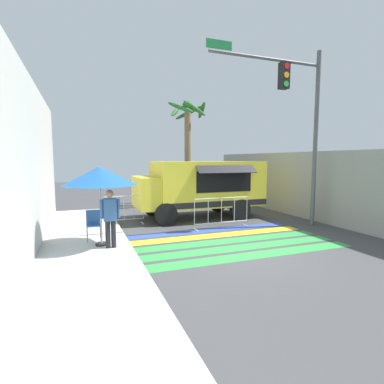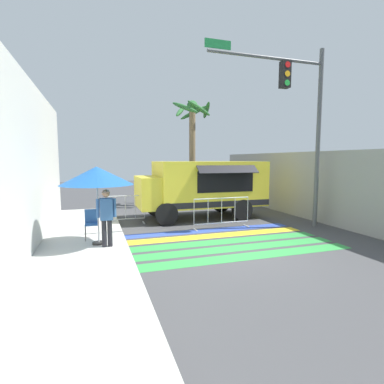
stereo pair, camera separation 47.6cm
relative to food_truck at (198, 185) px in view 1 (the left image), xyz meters
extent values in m
plane|color=#424244|center=(-0.57, -4.95, -1.43)|extent=(60.00, 60.00, 0.00)
cube|color=#B7B5AD|center=(-5.72, -4.95, -1.36)|extent=(4.40, 16.00, 0.15)
cube|color=silver|center=(-6.04, -4.95, 0.92)|extent=(0.25, 16.00, 4.70)
cube|color=gray|center=(4.38, -1.95, 0.01)|extent=(0.20, 16.00, 2.88)
cube|color=green|center=(-0.57, -5.42, -1.43)|extent=(6.40, 0.56, 0.01)
cube|color=green|center=(-0.57, -4.66, -1.43)|extent=(6.40, 0.56, 0.01)
cube|color=green|center=(-0.57, -3.90, -1.43)|extent=(6.40, 0.56, 0.01)
cube|color=yellow|center=(-0.57, -3.14, -1.43)|extent=(6.40, 0.56, 0.01)
cube|color=#334FB2|center=(-0.57, -2.38, -1.43)|extent=(6.40, 0.56, 0.01)
cube|color=yellow|center=(0.42, 0.01, 0.08)|extent=(4.61, 2.39, 1.90)
cube|color=yellow|center=(-1.88, 0.01, -0.23)|extent=(1.63, 2.20, 1.28)
cube|color=#1E232D|center=(-2.65, 0.01, 0.09)|extent=(0.06, 1.91, 0.49)
cube|color=black|center=(0.69, -1.21, 0.22)|extent=(2.44, 0.03, 0.86)
cube|color=black|center=(0.69, -1.41, 0.73)|extent=(2.54, 0.43, 0.31)
cube|color=black|center=(0.42, -1.20, -0.69)|extent=(4.61, 0.01, 0.24)
cylinder|color=black|center=(-1.75, -1.09, -0.99)|extent=(0.89, 0.22, 0.89)
cylinder|color=black|center=(-1.75, 1.11, -0.99)|extent=(0.89, 0.22, 0.89)
cylinder|color=black|center=(1.51, -1.09, -0.99)|extent=(0.89, 0.22, 0.89)
cylinder|color=black|center=(1.51, 1.11, -0.99)|extent=(0.89, 0.22, 0.89)
cylinder|color=#515456|center=(3.58, -3.02, 1.82)|extent=(0.16, 0.16, 6.51)
cylinder|color=#515456|center=(1.37, -3.02, 4.54)|extent=(4.42, 0.11, 0.11)
cube|color=black|center=(2.04, -3.05, 4.03)|extent=(0.32, 0.28, 0.90)
cylinder|color=red|center=(2.04, -3.19, 4.33)|extent=(0.20, 0.02, 0.20)
cylinder|color=#F2A519|center=(2.04, -3.19, 4.03)|extent=(0.20, 0.02, 0.20)
cylinder|color=green|center=(2.04, -3.19, 3.73)|extent=(0.20, 0.02, 0.20)
cube|color=#197238|center=(-0.48, -3.04, 4.76)|extent=(0.90, 0.02, 0.28)
cylinder|color=black|center=(-4.30, -3.52, -1.25)|extent=(0.36, 0.36, 0.06)
cylinder|color=#B2B2B7|center=(-4.30, -3.52, -0.18)|extent=(0.04, 0.04, 2.20)
cone|color=#1E59A5|center=(-4.30, -3.52, 0.66)|extent=(2.01, 2.01, 0.51)
cylinder|color=#4C4C51|center=(-4.67, -3.09, -1.06)|extent=(0.02, 0.02, 0.44)
cylinder|color=#4C4C51|center=(-4.28, -3.09, -1.06)|extent=(0.02, 0.02, 0.44)
cylinder|color=#4C4C51|center=(-4.67, -2.70, -1.06)|extent=(0.02, 0.02, 0.44)
cylinder|color=#4C4C51|center=(-4.28, -2.70, -1.06)|extent=(0.02, 0.02, 0.44)
cube|color=#2D5999|center=(-4.48, -2.89, -0.83)|extent=(0.41, 0.41, 0.03)
cube|color=#2D5999|center=(-4.48, -2.71, -0.60)|extent=(0.41, 0.03, 0.42)
cylinder|color=black|center=(-4.15, -3.85, -0.91)|extent=(0.13, 0.13, 0.75)
cylinder|color=black|center=(-4.00, -3.85, -0.91)|extent=(0.13, 0.13, 0.75)
cube|color=#33598C|center=(-4.08, -3.85, -0.24)|extent=(0.34, 0.20, 0.60)
cylinder|color=#33598C|center=(-4.30, -3.85, -0.21)|extent=(0.09, 0.09, 0.51)
cylinder|color=#33598C|center=(-3.86, -3.85, -0.21)|extent=(0.09, 0.09, 0.51)
sphere|color=#9E7051|center=(-4.08, -3.85, 0.20)|extent=(0.21, 0.21, 0.21)
cylinder|color=#B7BABF|center=(0.09, -2.18, -0.31)|extent=(2.16, 0.04, 0.04)
cylinder|color=#B7BABF|center=(0.09, -2.18, -1.23)|extent=(2.16, 0.04, 0.04)
cylinder|color=#B7BABF|center=(-0.99, -2.18, -0.77)|extent=(0.02, 0.02, 0.92)
cylinder|color=#B7BABF|center=(-0.45, -2.18, -0.77)|extent=(0.02, 0.02, 0.92)
cylinder|color=#B7BABF|center=(0.09, -2.18, -0.77)|extent=(0.02, 0.02, 0.92)
cylinder|color=#B7BABF|center=(0.63, -2.18, -0.77)|extent=(0.02, 0.02, 0.92)
cylinder|color=#B7BABF|center=(1.17, -2.18, -0.77)|extent=(0.02, 0.02, 0.92)
cube|color=#B7BABF|center=(-0.94, -2.18, -1.42)|extent=(0.06, 0.44, 0.03)
cube|color=#B7BABF|center=(1.12, -2.18, -1.42)|extent=(0.06, 0.44, 0.03)
cylinder|color=#B7BABF|center=(-3.24, -0.35, -0.31)|extent=(1.52, 0.04, 0.04)
cylinder|color=#B7BABF|center=(-3.24, -0.35, -1.23)|extent=(1.52, 0.04, 0.04)
cylinder|color=#B7BABF|center=(-4.00, -0.35, -0.77)|extent=(0.02, 0.02, 0.92)
cylinder|color=#B7BABF|center=(-3.62, -0.35, -0.77)|extent=(0.02, 0.02, 0.92)
cylinder|color=#B7BABF|center=(-3.24, -0.35, -0.77)|extent=(0.02, 0.02, 0.92)
cylinder|color=#B7BABF|center=(-2.86, -0.35, -0.77)|extent=(0.02, 0.02, 0.92)
cylinder|color=#B7BABF|center=(-2.47, -0.35, -0.77)|extent=(0.02, 0.02, 0.92)
cube|color=#B7BABF|center=(-3.95, -0.35, -1.42)|extent=(0.06, 0.44, 0.03)
cube|color=#B7BABF|center=(-2.52, -0.35, -1.42)|extent=(0.06, 0.44, 0.03)
cylinder|color=#7A664C|center=(0.92, 3.84, 1.24)|extent=(0.35, 0.35, 5.35)
sphere|color=#2D6B33|center=(0.92, 3.84, 4.06)|extent=(0.60, 0.60, 0.60)
ellipsoid|color=#2D6B33|center=(1.70, 3.70, 3.85)|extent=(0.51, 1.57, 0.87)
ellipsoid|color=#2D6B33|center=(1.27, 4.62, 3.84)|extent=(1.61, 0.89, 0.95)
ellipsoid|color=#2D6B33|center=(0.35, 4.26, 3.81)|extent=(0.99, 1.22, 0.90)
ellipsoid|color=#2D6B33|center=(0.32, 3.28, 3.86)|extent=(1.28, 1.34, 0.84)
ellipsoid|color=#2D6B33|center=(1.05, 3.10, 3.83)|extent=(1.48, 0.49, 0.87)
camera|label=1|loc=(-4.81, -12.08, 1.10)|focal=28.00mm
camera|label=2|loc=(-4.36, -12.23, 1.10)|focal=28.00mm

